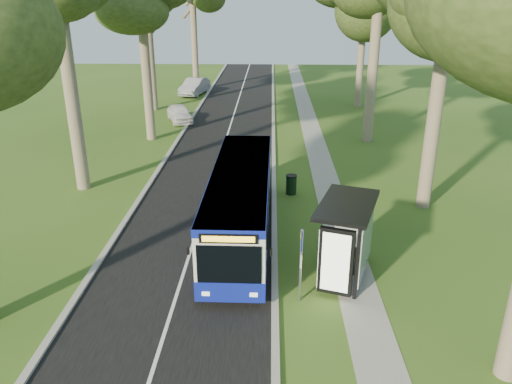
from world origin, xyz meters
TOP-DOWN VIEW (x-y plane):
  - ground at (0.00, 0.00)m, footprint 120.00×120.00m
  - road at (-3.50, 10.00)m, footprint 7.00×100.00m
  - kerb_east at (0.00, 10.00)m, footprint 0.25×100.00m
  - kerb_west at (-7.00, 10.00)m, footprint 0.25×100.00m
  - centre_line at (-3.50, 10.00)m, footprint 0.12×100.00m
  - footpath at (3.00, 10.00)m, footprint 1.50×100.00m
  - bus at (-1.47, 2.44)m, footprint 2.49×11.43m
  - bus_stop_sign at (0.85, -2.55)m, footprint 0.09×0.39m
  - bus_shelter at (2.73, -1.28)m, footprint 2.88×3.89m
  - litter_bin at (0.92, 7.48)m, footprint 0.60×0.60m
  - car_white at (-7.83, 23.44)m, footprint 3.01×4.44m
  - car_silver at (-8.31, 35.37)m, footprint 2.85×5.45m

SIDE VIEW (x-z plane):
  - ground at x=0.00m, z-range 0.00..0.00m
  - road at x=-3.50m, z-range 0.00..0.02m
  - footpath at x=3.00m, z-range 0.00..0.02m
  - centre_line at x=-3.50m, z-range 0.02..0.02m
  - kerb_east at x=0.00m, z-range 0.00..0.12m
  - kerb_west at x=-7.00m, z-range 0.00..0.12m
  - litter_bin at x=0.92m, z-range 0.01..1.06m
  - car_white at x=-7.83m, z-range 0.00..1.40m
  - car_silver at x=-8.31m, z-range 0.00..1.71m
  - bus at x=-1.47m, z-range 0.05..3.08m
  - bus_stop_sign at x=0.85m, z-range 0.33..3.08m
  - bus_shelter at x=2.73m, z-range 0.63..3.61m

